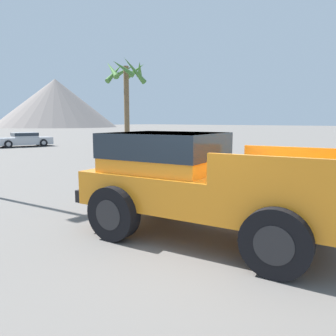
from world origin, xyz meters
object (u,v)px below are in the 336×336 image
Objects in this scene: orange_pickup_truck at (194,177)px; palm_tree_tall at (126,82)px; parked_car_silver at (24,139)px; red_convertible_car at (265,174)px.

palm_tree_tall is at bearing 41.33° from orange_pickup_truck.
orange_pickup_truck is 1.09× the size of parked_car_silver.
red_convertible_car is 14.51m from palm_tree_tall.
palm_tree_tall is (5.29, 12.79, 4.35)m from red_convertible_car.
parked_car_silver is 0.74× the size of palm_tree_tall.
parked_car_silver is 11.26m from palm_tree_tall.
parked_car_silver is (7.85, 23.94, -0.49)m from orange_pickup_truck.
parked_car_silver is (2.60, 22.90, 0.18)m from red_convertible_car.
orange_pickup_truck reaches higher than red_convertible_car.
red_convertible_car is at bearing -175.63° from parked_car_silver.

